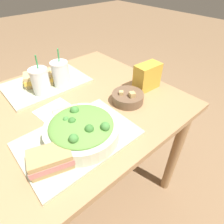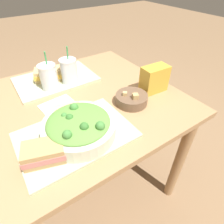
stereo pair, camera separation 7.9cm
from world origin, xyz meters
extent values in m
plane|color=#846647|center=(0.00, 0.00, 0.00)|extent=(12.00, 12.00, 0.00)
cube|color=#A37A51|center=(0.00, 0.00, 0.75)|extent=(1.30, 0.90, 0.03)
cylinder|color=#A37A51|center=(0.59, -0.39, 0.37)|extent=(0.06, 0.06, 0.74)
cylinder|color=#A37A51|center=(0.59, 0.39, 0.37)|extent=(0.06, 0.06, 0.74)
cube|color=#B2BC99|center=(0.03, -0.23, 0.78)|extent=(0.44, 0.30, 0.01)
cube|color=#B2BC99|center=(0.13, 0.25, 0.78)|extent=(0.44, 0.30, 0.01)
cylinder|color=beige|center=(0.05, -0.24, 0.81)|extent=(0.28, 0.28, 0.06)
ellipsoid|color=#5B8E3D|center=(0.05, -0.24, 0.84)|extent=(0.24, 0.24, 0.04)
sphere|color=#427F38|center=(0.02, -0.19, 0.86)|extent=(0.02, 0.02, 0.02)
sphere|color=#427F38|center=(0.10, -0.32, 0.86)|extent=(0.03, 0.03, 0.03)
sphere|color=#427F38|center=(0.07, -0.17, 0.86)|extent=(0.04, 0.04, 0.04)
sphere|color=#38702D|center=(0.03, -0.21, 0.86)|extent=(0.03, 0.03, 0.03)
sphere|color=#38702D|center=(0.05, -0.29, 0.86)|extent=(0.03, 0.03, 0.03)
sphere|color=#427F38|center=(-0.02, -0.29, 0.86)|extent=(0.03, 0.03, 0.03)
cube|color=beige|center=(0.08, -0.21, 0.85)|extent=(0.06, 0.06, 0.01)
cube|color=beige|center=(0.06, -0.22, 0.85)|extent=(0.07, 0.06, 0.01)
cylinder|color=brown|center=(0.36, -0.17, 0.79)|extent=(0.16, 0.16, 0.05)
cylinder|color=#5B2D19|center=(0.36, -0.17, 0.81)|extent=(0.14, 0.14, 0.01)
cube|color=tan|center=(0.33, -0.16, 0.82)|extent=(0.03, 0.03, 0.02)
cube|color=tan|center=(0.36, -0.20, 0.83)|extent=(0.03, 0.03, 0.03)
cube|color=tan|center=(0.36, -0.19, 0.82)|extent=(0.02, 0.02, 0.02)
cube|color=tan|center=(-0.10, -0.28, 0.79)|extent=(0.16, 0.12, 0.02)
cube|color=#C1706B|center=(-0.10, -0.28, 0.81)|extent=(0.16, 0.13, 0.02)
cube|color=tan|center=(-0.10, -0.28, 0.84)|extent=(0.16, 0.12, 0.02)
cylinder|color=#DBBC84|center=(0.06, -0.11, 0.81)|extent=(0.12, 0.09, 0.07)
cylinder|color=beige|center=(0.10, -0.13, 0.81)|extent=(0.02, 0.06, 0.06)
cube|color=tan|center=(0.10, 0.26, 0.79)|extent=(0.17, 0.14, 0.02)
cube|color=#EFB742|center=(0.10, 0.26, 0.81)|extent=(0.17, 0.14, 0.02)
cube|color=tan|center=(0.10, 0.26, 0.84)|extent=(0.17, 0.14, 0.02)
cylinder|color=silver|center=(0.08, 0.16, 0.84)|extent=(0.09, 0.09, 0.12)
cylinder|color=black|center=(0.08, 0.16, 0.84)|extent=(0.08, 0.08, 0.10)
cylinder|color=white|center=(0.08, 0.16, 0.91)|extent=(0.09, 0.09, 0.01)
cylinder|color=green|center=(0.08, 0.16, 0.94)|extent=(0.01, 0.02, 0.08)
cylinder|color=silver|center=(0.19, 0.16, 0.84)|extent=(0.09, 0.09, 0.13)
cylinder|color=maroon|center=(0.19, 0.16, 0.84)|extent=(0.08, 0.08, 0.10)
cylinder|color=white|center=(0.19, 0.16, 0.91)|extent=(0.09, 0.09, 0.01)
cylinder|color=green|center=(0.20, 0.16, 0.95)|extent=(0.01, 0.02, 0.08)
cube|color=gold|center=(0.53, -0.15, 0.84)|extent=(0.14, 0.09, 0.14)
cube|color=silver|center=(0.05, 0.01, 0.77)|extent=(0.17, 0.13, 0.00)
camera|label=1|loc=(-0.20, -0.69, 1.32)|focal=30.00mm
camera|label=2|loc=(-0.14, -0.74, 1.32)|focal=30.00mm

